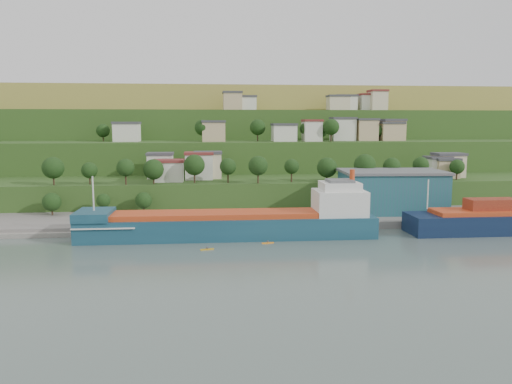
{
  "coord_description": "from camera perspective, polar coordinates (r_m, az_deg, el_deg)",
  "views": [
    {
      "loc": [
        -16.7,
        -116.5,
        29.0
      ],
      "look_at": [
        -3.42,
        15.0,
        10.87
      ],
      "focal_mm": 35.0,
      "sensor_mm": 36.0,
      "label": 1
    }
  ],
  "objects": [
    {
      "name": "pebble_beach",
      "position": [
        146.6,
        -20.84,
        -4.12
      ],
      "size": [
        40.0,
        18.0,
        2.4
      ],
      "primitive_type": "cube",
      "color": "slate",
      "rests_on": "ground"
    },
    {
      "name": "kayak_orange",
      "position": [
        122.4,
        1.35,
        -5.79
      ],
      "size": [
        3.06,
        1.05,
        0.75
      ],
      "rotation": [
        0.0,
        0.0,
        0.18
      ],
      "color": "orange",
      "rests_on": "ground"
    },
    {
      "name": "warehouse",
      "position": [
        159.47,
        15.24,
        0.12
      ],
      "size": [
        32.1,
        20.86,
        12.8
      ],
      "rotation": [
        0.0,
        0.0,
        -0.06
      ],
      "color": "#205C61",
      "rests_on": "quay"
    },
    {
      "name": "dinghy",
      "position": [
        140.87,
        -16.73,
        -3.76
      ],
      "size": [
        3.75,
        2.18,
        0.71
      ],
      "primitive_type": "cube",
      "rotation": [
        0.0,
        0.0,
        0.26
      ],
      "color": "silver",
      "rests_on": "pebble_beach"
    },
    {
      "name": "ground",
      "position": [
        121.21,
        2.33,
        -6.04
      ],
      "size": [
        500.0,
        500.0,
        0.0
      ],
      "primitive_type": "plane",
      "color": "#4B5B55",
      "rests_on": "ground"
    },
    {
      "name": "hillside",
      "position": [
        287.16,
        -2.4,
        2.02
      ],
      "size": [
        360.0,
        211.24,
        96.0
      ],
      "color": "#284719",
      "rests_on": "ground"
    },
    {
      "name": "kayak_yellow",
      "position": [
        116.86,
        -5.61,
        -6.48
      ],
      "size": [
        3.22,
        1.25,
        0.79
      ],
      "rotation": [
        0.0,
        0.0,
        0.23
      ],
      "color": "#C49317",
      "rests_on": "ground"
    },
    {
      "name": "caravan",
      "position": [
        146.12,
        -18.27,
        -2.98
      ],
      "size": [
        6.73,
        4.44,
        2.91
      ],
      "primitive_type": "cube",
      "rotation": [
        0.0,
        0.0,
        -0.32
      ],
      "color": "white",
      "rests_on": "pebble_beach"
    },
    {
      "name": "quay",
      "position": [
        151.88,
        8.34,
        -3.28
      ],
      "size": [
        220.0,
        26.0,
        4.0
      ],
      "primitive_type": "cube",
      "color": "slate",
      "rests_on": "ground"
    },
    {
      "name": "cargo_ship_near",
      "position": [
        128.58,
        -2.08,
        -3.82
      ],
      "size": [
        75.57,
        12.81,
        19.39
      ],
      "rotation": [
        0.0,
        0.0,
        -0.01
      ],
      "color": "#133647",
      "rests_on": "ground"
    }
  ]
}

